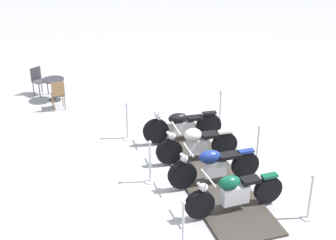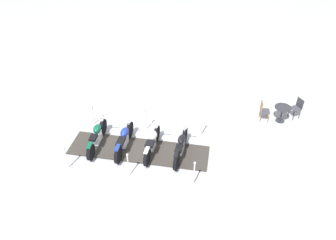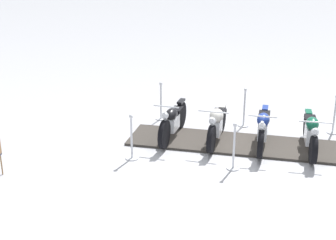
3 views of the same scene
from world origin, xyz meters
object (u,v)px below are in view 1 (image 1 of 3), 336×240
object	(u,v)px
cafe_chair_near_table	(58,93)
stanchion_right_mid	(150,167)
stanchion_right_front	(127,126)
motorcycle_navy	(213,165)
stanchion_left_rear	(309,203)
cafe_chair_across_table	(38,79)
stanchion_left_mid	(257,151)
motorcycle_black	(182,125)
motorcycle_forest	(234,192)
stanchion_right_rear	(183,231)
stanchion_left_front	(220,114)
motorcycle_cream	(196,143)
cafe_table	(53,84)

from	to	relation	value
cafe_chair_near_table	stanchion_right_mid	bearing A→B (deg)	-166.23
stanchion_right_front	stanchion_right_mid	bearing A→B (deg)	-98.25
motorcycle_navy	stanchion_left_rear	distance (m)	2.32
cafe_chair_across_table	stanchion_left_mid	bearing A→B (deg)	4.48
stanchion_right_mid	motorcycle_black	bearing A→B (deg)	42.96
motorcycle_navy	cafe_chair_across_table	world-z (taller)	motorcycle_navy
motorcycle_forest	stanchion_right_rear	xyz separation A→B (m)	(-1.46, -0.47, -0.19)
stanchion_right_mid	stanchion_left_mid	xyz separation A→B (m)	(2.78, -0.40, -0.02)
motorcycle_black	stanchion_left_front	size ratio (longest dim) A/B	1.97
cafe_chair_across_table	cafe_chair_near_table	bearing A→B (deg)	-14.25
cafe_chair_near_table	cafe_chair_across_table	xyz separation A→B (m)	(-0.28, 1.57, -0.01)
motorcycle_cream	stanchion_right_mid	world-z (taller)	stanchion_right_mid
motorcycle_forest	cafe_table	bearing A→B (deg)	-70.27
stanchion_right_rear	motorcycle_cream	bearing A→B (deg)	56.85
stanchion_left_mid	cafe_table	size ratio (longest dim) A/B	1.47
motorcycle_black	motorcycle_navy	world-z (taller)	motorcycle_black
motorcycle_black	stanchion_left_front	distance (m)	1.60
stanchion_left_front	cafe_table	size ratio (longest dim) A/B	1.49
motorcycle_cream	motorcycle_navy	distance (m)	1.14
stanchion_right_front	motorcycle_black	bearing A→B (deg)	-34.45
stanchion_left_front	stanchion_right_front	size ratio (longest dim) A/B	1.01
stanchion_right_front	motorcycle_forest	bearing A→B (deg)	-79.72
stanchion_left_front	motorcycle_cream	bearing A→B (deg)	-136.68
motorcycle_navy	cafe_chair_near_table	world-z (taller)	motorcycle_navy
motorcycle_navy	stanchion_right_front	world-z (taller)	stanchion_right_front
stanchion_right_mid	stanchion_right_front	world-z (taller)	same
cafe_chair_near_table	stanchion_left_front	bearing A→B (deg)	-124.75
motorcycle_cream	stanchion_right_mid	xyz separation A→B (m)	(-1.44, -0.37, -0.14)
motorcycle_navy	cafe_chair_near_table	bearing A→B (deg)	-61.05
stanchion_right_mid	stanchion_right_front	bearing A→B (deg)	81.75
cafe_table	cafe_chair_across_table	world-z (taller)	cafe_chair_across_table
stanchion_left_rear	cafe_table	size ratio (longest dim) A/B	1.43
cafe_chair_near_table	stanchion_left_rear	bearing A→B (deg)	-153.27
motorcycle_cream	motorcycle_forest	distance (m)	2.28
stanchion_left_front	motorcycle_black	bearing A→B (deg)	-163.08
motorcycle_cream	stanchion_right_rear	bearing A→B (deg)	67.70
stanchion_right_mid	cafe_table	xyz separation A→B (m)	(-0.84, 6.00, 0.16)
stanchion_right_mid	cafe_table	bearing A→B (deg)	97.98
cafe_chair_near_table	motorcycle_cream	bearing A→B (deg)	-150.15
motorcycle_forest	stanchion_left_mid	xyz separation A→B (m)	(1.67, 1.49, -0.13)
motorcycle_forest	cafe_table	world-z (taller)	motorcycle_forest
stanchion_left_front	cafe_chair_across_table	xyz separation A→B (m)	(-4.31, 4.79, 0.18)
motorcycle_forest	stanchion_right_mid	bearing A→B (deg)	-53.67
motorcycle_forest	stanchion_left_front	size ratio (longest dim) A/B	2.05
stanchion_right_mid	stanchion_right_rear	size ratio (longest dim) A/B	1.08
stanchion_right_rear	stanchion_left_mid	world-z (taller)	stanchion_left_mid
stanchion_right_mid	stanchion_left_front	bearing A→B (deg)	32.06
stanchion_left_front	stanchion_right_mid	world-z (taller)	stanchion_left_front
stanchion_left_mid	motorcycle_cream	bearing A→B (deg)	150.12
stanchion_left_front	stanchion_left_mid	bearing A→B (deg)	-98.25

